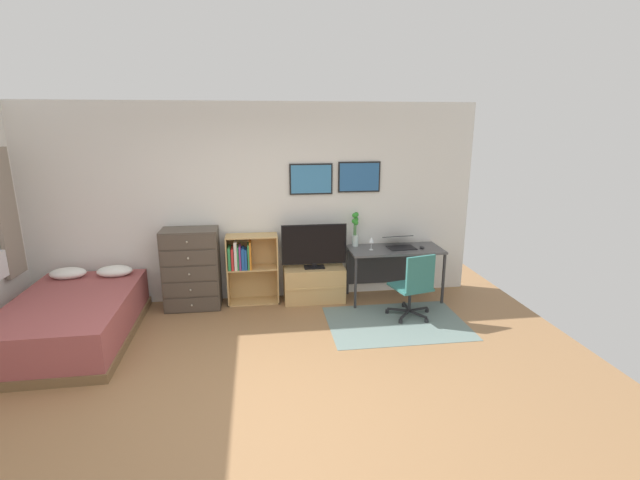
{
  "coord_description": "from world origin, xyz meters",
  "views": [
    {
      "loc": [
        0.05,
        -3.7,
        2.42
      ],
      "look_at": [
        0.76,
        1.5,
        1.05
      ],
      "focal_mm": 25.18,
      "sensor_mm": 36.0,
      "label": 1
    }
  ],
  "objects_px": {
    "bed": "(73,318)",
    "bookshelf": "(248,264)",
    "television": "(314,246)",
    "computer_mouse": "(422,247)",
    "wine_glass": "(371,240)",
    "bamboo_vase": "(355,228)",
    "office_chair": "(414,284)",
    "tv_stand": "(314,284)",
    "desk": "(393,256)",
    "dresser": "(192,269)",
    "laptop": "(400,242)"
  },
  "relations": [
    {
      "from": "bed",
      "to": "bamboo_vase",
      "type": "xyz_separation_m",
      "value": [
        3.47,
        0.91,
        0.74
      ]
    },
    {
      "from": "television",
      "to": "computer_mouse",
      "type": "relative_size",
      "value": 8.57
    },
    {
      "from": "computer_mouse",
      "to": "wine_glass",
      "type": "xyz_separation_m",
      "value": [
        -0.71,
        0.03,
        0.12
      ]
    },
    {
      "from": "bamboo_vase",
      "to": "office_chair",
      "type": "bearing_deg",
      "value": -56.66
    },
    {
      "from": "office_chair",
      "to": "wine_glass",
      "type": "distance_m",
      "value": 0.88
    },
    {
      "from": "bed",
      "to": "dresser",
      "type": "xyz_separation_m",
      "value": [
        1.23,
        0.8,
        0.28
      ]
    },
    {
      "from": "television",
      "to": "wine_glass",
      "type": "bearing_deg",
      "value": -6.86
    },
    {
      "from": "bed",
      "to": "desk",
      "type": "height_order",
      "value": "desk"
    },
    {
      "from": "desk",
      "to": "tv_stand",
      "type": "bearing_deg",
      "value": 179.23
    },
    {
      "from": "desk",
      "to": "office_chair",
      "type": "relative_size",
      "value": 1.5
    },
    {
      "from": "desk",
      "to": "wine_glass",
      "type": "height_order",
      "value": "wine_glass"
    },
    {
      "from": "laptop",
      "to": "wine_glass",
      "type": "xyz_separation_m",
      "value": [
        -0.43,
        -0.09,
        0.07
      ]
    },
    {
      "from": "bed",
      "to": "bookshelf",
      "type": "relative_size",
      "value": 2.13
    },
    {
      "from": "bed",
      "to": "dresser",
      "type": "height_order",
      "value": "dresser"
    },
    {
      "from": "bed",
      "to": "bookshelf",
      "type": "height_order",
      "value": "bookshelf"
    },
    {
      "from": "television",
      "to": "office_chair",
      "type": "height_order",
      "value": "television"
    },
    {
      "from": "bed",
      "to": "wine_glass",
      "type": "relative_size",
      "value": 11.36
    },
    {
      "from": "bookshelf",
      "to": "laptop",
      "type": "distance_m",
      "value": 2.13
    },
    {
      "from": "bamboo_vase",
      "to": "wine_glass",
      "type": "distance_m",
      "value": 0.31
    },
    {
      "from": "wine_glass",
      "to": "bed",
      "type": "bearing_deg",
      "value": -169.2
    },
    {
      "from": "bed",
      "to": "tv_stand",
      "type": "distance_m",
      "value": 2.98
    },
    {
      "from": "office_chair",
      "to": "dresser",
      "type": "bearing_deg",
      "value": 150.85
    },
    {
      "from": "dresser",
      "to": "bookshelf",
      "type": "bearing_deg",
      "value": 5.37
    },
    {
      "from": "television",
      "to": "computer_mouse",
      "type": "bearing_deg",
      "value": -4.65
    },
    {
      "from": "office_chair",
      "to": "laptop",
      "type": "relative_size",
      "value": 2.01
    },
    {
      "from": "desk",
      "to": "bamboo_vase",
      "type": "height_order",
      "value": "bamboo_vase"
    },
    {
      "from": "desk",
      "to": "computer_mouse",
      "type": "distance_m",
      "value": 0.42
    },
    {
      "from": "computer_mouse",
      "to": "desk",
      "type": "bearing_deg",
      "value": 160.64
    },
    {
      "from": "bookshelf",
      "to": "desk",
      "type": "relative_size",
      "value": 0.75
    },
    {
      "from": "laptop",
      "to": "computer_mouse",
      "type": "bearing_deg",
      "value": -27.87
    },
    {
      "from": "bed",
      "to": "television",
      "type": "distance_m",
      "value": 3.03
    },
    {
      "from": "desk",
      "to": "wine_glass",
      "type": "bearing_deg",
      "value": -163.96
    },
    {
      "from": "desk",
      "to": "television",
      "type": "bearing_deg",
      "value": -179.63
    },
    {
      "from": "bookshelf",
      "to": "bed",
      "type": "bearing_deg",
      "value": -156.23
    },
    {
      "from": "laptop",
      "to": "wine_glass",
      "type": "distance_m",
      "value": 0.45
    },
    {
      "from": "laptop",
      "to": "computer_mouse",
      "type": "distance_m",
      "value": 0.31
    },
    {
      "from": "desk",
      "to": "office_chair",
      "type": "xyz_separation_m",
      "value": [
        0.05,
        -0.76,
        -0.15
      ]
    },
    {
      "from": "television",
      "to": "bamboo_vase",
      "type": "height_order",
      "value": "bamboo_vase"
    },
    {
      "from": "office_chair",
      "to": "wine_glass",
      "type": "relative_size",
      "value": 4.78
    },
    {
      "from": "computer_mouse",
      "to": "tv_stand",
      "type": "bearing_deg",
      "value": 174.5
    },
    {
      "from": "dresser",
      "to": "tv_stand",
      "type": "height_order",
      "value": "dresser"
    },
    {
      "from": "television",
      "to": "laptop",
      "type": "xyz_separation_m",
      "value": [
        1.21,
        0.0,
        0.01
      ]
    },
    {
      "from": "laptop",
      "to": "dresser",
      "type": "bearing_deg",
      "value": 175.39
    },
    {
      "from": "computer_mouse",
      "to": "laptop",
      "type": "bearing_deg",
      "value": 156.61
    },
    {
      "from": "dresser",
      "to": "wine_glass",
      "type": "height_order",
      "value": "dresser"
    },
    {
      "from": "bookshelf",
      "to": "television",
      "type": "bearing_deg",
      "value": -4.83
    },
    {
      "from": "television",
      "to": "desk",
      "type": "height_order",
      "value": "television"
    },
    {
      "from": "tv_stand",
      "to": "office_chair",
      "type": "xyz_separation_m",
      "value": [
        1.18,
        -0.78,
        0.21
      ]
    },
    {
      "from": "computer_mouse",
      "to": "wine_glass",
      "type": "relative_size",
      "value": 0.58
    },
    {
      "from": "tv_stand",
      "to": "office_chair",
      "type": "height_order",
      "value": "office_chair"
    }
  ]
}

